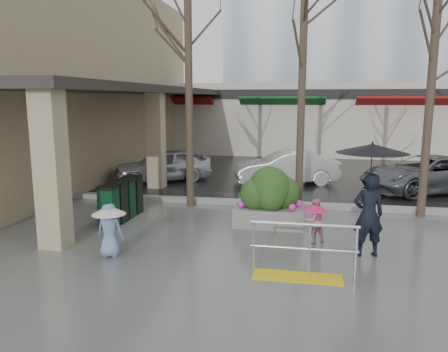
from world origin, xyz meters
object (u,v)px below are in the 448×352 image
(handrail, at_px, (301,258))
(child_blue, at_px, (109,224))
(tree_midwest, at_px, (304,20))
(child_pink, at_px, (314,217))
(planter, at_px, (270,198))
(news_boxes, at_px, (122,200))
(tree_mideast, at_px, (436,31))
(woman, at_px, (370,185))
(tree_west, at_px, (188,30))
(car_a, at_px, (163,165))
(car_b, at_px, (286,167))
(car_c, at_px, (426,174))

(handrail, distance_m, child_blue, 3.87)
(tree_midwest, bearing_deg, child_pink, -81.52)
(handrail, height_order, planter, planter)
(planter, bearing_deg, tree_midwest, 67.42)
(planter, distance_m, news_boxes, 3.90)
(tree_mideast, height_order, woman, tree_mideast)
(tree_west, distance_m, woman, 6.81)
(tree_west, relative_size, tree_midwest, 0.97)
(tree_west, xyz_separation_m, planter, (2.51, -1.65, -4.36))
(child_pink, bearing_deg, child_blue, -7.72)
(planter, distance_m, car_a, 7.01)
(car_b, bearing_deg, news_boxes, -52.74)
(woman, bearing_deg, planter, -51.70)
(woman, bearing_deg, handrail, 34.60)
(news_boxes, bearing_deg, car_c, 32.51)
(tree_mideast, xyz_separation_m, car_a, (-8.59, 3.64, -4.23))
(tree_west, distance_m, tree_midwest, 3.20)
(tree_mideast, height_order, child_pink, tree_mideast)
(child_pink, bearing_deg, planter, -75.11)
(child_blue, height_order, car_a, car_a)
(news_boxes, height_order, car_a, car_a)
(woman, distance_m, car_a, 9.79)
(news_boxes, xyz_separation_m, car_c, (8.79, 5.24, 0.10))
(child_blue, bearing_deg, car_b, -111.00)
(handrail, relative_size, car_a, 0.51)
(tree_mideast, xyz_separation_m, car_c, (0.91, 3.41, -4.23))
(tree_mideast, xyz_separation_m, news_boxes, (-7.87, -1.83, -4.33))
(tree_mideast, bearing_deg, tree_west, -180.00)
(woman, height_order, planter, woman)
(tree_midwest, bearing_deg, handrail, -88.09)
(tree_mideast, bearing_deg, woman, -118.42)
(child_pink, bearing_deg, car_c, -151.88)
(child_blue, height_order, news_boxes, child_blue)
(news_boxes, bearing_deg, child_pink, -8.68)
(woman, xyz_separation_m, planter, (-2.15, 1.75, -0.74))
(tree_mideast, bearing_deg, child_pink, -136.53)
(child_blue, xyz_separation_m, car_a, (-1.60, 8.07, -0.05))
(handrail, bearing_deg, car_c, 63.72)
(tree_mideast, relative_size, child_pink, 6.42)
(woman, xyz_separation_m, car_c, (2.75, 6.80, -0.84))
(handrail, height_order, woman, woman)
(tree_midwest, distance_m, woman, 5.28)
(car_c, bearing_deg, woman, -49.61)
(handrail, relative_size, tree_midwest, 0.27)
(child_blue, distance_m, news_boxes, 2.75)
(car_b, height_order, car_c, same)
(handrail, xyz_separation_m, child_blue, (-3.84, 0.37, 0.30))
(tree_west, bearing_deg, car_a, 119.82)
(child_blue, bearing_deg, planter, -137.65)
(woman, relative_size, news_boxes, 1.22)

